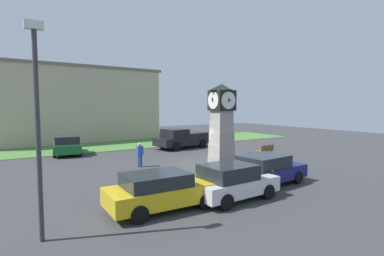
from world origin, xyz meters
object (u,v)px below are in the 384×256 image
object	(u,v)px
car_end_of_row	(67,145)
pedestrian_near_bench	(140,153)
bollard_mid_row	(262,172)
pickup_truck	(182,138)
car_near_tower	(231,181)
street_lamp_near_road	(37,117)
clock_tower	(222,124)
bollard_far_row	(256,169)
car_by_building	(267,169)
bollard_near_tower	(271,180)
bollard_end_row	(250,161)
bench	(266,150)
car_navy_sedan	(162,190)

from	to	relation	value
car_end_of_row	pedestrian_near_bench	xyz separation A→B (m)	(3.21, -7.73, 0.11)
bollard_mid_row	pickup_truck	xyz separation A→B (m)	(2.46, 12.78, 0.46)
bollard_mid_row	car_near_tower	distance (m)	3.68
car_end_of_row	street_lamp_near_road	bearing A→B (deg)	-101.59
bollard_mid_row	street_lamp_near_road	world-z (taller)	street_lamp_near_road
clock_tower	bollard_far_row	xyz separation A→B (m)	(-0.05, -3.31, -2.36)
car_by_building	car_end_of_row	bearing A→B (deg)	114.86
bollard_near_tower	pickup_truck	world-z (taller)	pickup_truck
clock_tower	bollard_end_row	size ratio (longest dim) A/B	4.72
car_end_of_row	bench	bearing A→B (deg)	-34.73
car_by_building	pedestrian_near_bench	size ratio (longest dim) A/B	2.80
bollard_near_tower	bench	size ratio (longest dim) A/B	0.62
car_near_tower	street_lamp_near_road	xyz separation A→B (m)	(-7.36, -0.18, 2.94)
bollard_end_row	car_navy_sedan	bearing A→B (deg)	-156.06
bollard_mid_row	car_by_building	world-z (taller)	car_by_building
clock_tower	bench	distance (m)	5.92
bollard_far_row	pedestrian_near_bench	bearing A→B (deg)	127.83
bollard_near_tower	pedestrian_near_bench	distance (m)	9.03
car_by_building	street_lamp_near_road	xyz separation A→B (m)	(-10.40, -1.08, 2.94)
bollard_end_row	car_near_tower	bearing A→B (deg)	-140.14
clock_tower	bollard_mid_row	size ratio (longest dim) A/B	5.83
bollard_near_tower	car_near_tower	size ratio (longest dim) A/B	0.26
car_by_building	bench	xyz separation A→B (m)	(6.14, 6.07, -0.25)
clock_tower	car_end_of_row	distance (m)	13.18
bollard_mid_row	car_navy_sedan	distance (m)	6.55
bollard_far_row	pedestrian_near_bench	world-z (taller)	pedestrian_near_bench
car_navy_sedan	car_end_of_row	distance (m)	15.71
car_navy_sedan	car_near_tower	distance (m)	3.14
bollard_near_tower	bollard_end_row	size ratio (longest dim) A/B	0.90
bollard_end_row	car_near_tower	world-z (taller)	car_near_tower
bollard_mid_row	bench	world-z (taller)	bollard_mid_row
car_near_tower	pedestrian_near_bench	xyz separation A→B (m)	(-0.81, 8.39, 0.13)
bollard_near_tower	bollard_end_row	xyz separation A→B (m)	(2.27, 3.93, 0.06)
bollard_end_row	car_near_tower	distance (m)	6.05
bollard_end_row	street_lamp_near_road	xyz separation A→B (m)	(-12.00, -4.06, 3.13)
car_near_tower	bollard_end_row	bearing A→B (deg)	39.86
clock_tower	street_lamp_near_road	world-z (taller)	street_lamp_near_road
clock_tower	pedestrian_near_bench	world-z (taller)	clock_tower
bollard_near_tower	bench	distance (m)	9.78
car_navy_sedan	car_by_building	bearing A→B (deg)	4.31
bollard_near_tower	bollard_mid_row	bearing A→B (deg)	58.28
car_near_tower	street_lamp_near_road	size ratio (longest dim) A/B	0.62
car_near_tower	bollard_far_row	bearing A→B (deg)	32.69
clock_tower	bollard_end_row	world-z (taller)	clock_tower
bench	pedestrian_near_bench	size ratio (longest dim) A/B	1.04
bollard_far_row	bollard_end_row	xyz separation A→B (m)	(0.84, 1.43, 0.13)
car_by_building	car_end_of_row	xyz separation A→B (m)	(-7.05, 15.22, 0.02)
bollard_end_row	bollard_far_row	bearing A→B (deg)	-120.30
bollard_mid_row	car_navy_sedan	xyz separation A→B (m)	(-6.46, -1.08, 0.28)
bollard_mid_row	car_end_of_row	bearing A→B (deg)	116.75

